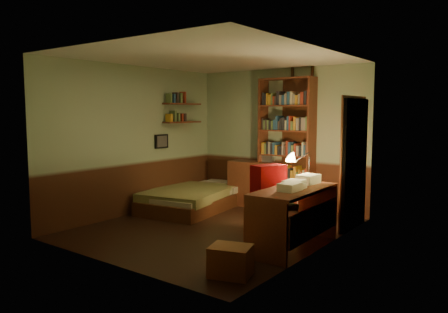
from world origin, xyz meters
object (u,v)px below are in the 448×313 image
Objects in this scene: desk_lamp at (309,157)px; cardboard_box_a at (231,261)px; bed at (197,190)px; desk at (294,218)px; dresser at (255,184)px; office_chair at (277,205)px; mini_stereo at (268,158)px; cardboard_box_b at (235,256)px; bookshelf at (286,144)px.

cardboard_box_a is (0.06, -2.05, -0.98)m from desk_lamp.
cardboard_box_a is (2.51, -2.39, -0.16)m from bed.
desk is at bearing -30.51° from bed.
office_chair is at bearing -55.36° from dresser.
desk_lamp is at bearing 83.30° from office_chair.
dresser is 0.54m from mini_stereo.
bed is 9.62× the size of mini_stereo.
mini_stereo is 3.75m from cardboard_box_a.
bed is 3.16m from cardboard_box_b.
desk_lamp is at bearing -15.72° from bed.
office_chair is at bearing 97.24° from cardboard_box_b.
mini_stereo reaches higher than office_chair.
desk_lamp reaches higher than bed.
bookshelf is (0.62, 0.09, 0.78)m from dresser.
mini_stereo is at bearing 177.51° from bookshelf.
bookshelf is 1.62× the size of desk.
dresser is 2.17× the size of cardboard_box_a.
desk_lamp is 2.04m from cardboard_box_b.
desk_lamp reaches higher than desk.
dresser is 2.16m from desk_lamp.
dresser is at bearing 163.33° from desk_lamp.
bookshelf is at bearing 148.40° from desk_lamp.
office_chair is (-0.39, 0.25, 0.08)m from desk.
cardboard_box_b is (0.16, -1.26, -0.37)m from office_chair.
cardboard_box_a is (1.73, -3.21, -0.26)m from dresser.
bookshelf is at bearing 25.08° from bed.
office_chair is at bearing -62.01° from bookshelf.
bed is 1.88m from bookshelf.
bed is 7.35× the size of cardboard_box_b.
desk reaches higher than bed.
bookshelf is at bearing 1.69° from dresser.
desk is 1.06m from desk_lamp.
office_chair is (2.21, -0.83, 0.15)m from bed.
bed is 1.14m from dresser.
office_chair is (0.81, -1.74, -0.73)m from bookshelf.
cardboard_box_b is (-0.23, -1.01, -0.29)m from desk.
desk_lamp is at bearing -49.58° from mini_stereo.
mini_stereo is 0.16× the size of desk.
bed is 2.61m from desk_lamp.
bed is at bearing 156.19° from desk.
desk_lamp is at bearing 87.12° from cardboard_box_b.
dresser is 3.33m from cardboard_box_b.
bookshelf is at bearing 134.96° from office_chair.
desk_lamp is at bearing 99.86° from desk.
office_chair is (1.43, -1.65, 0.05)m from dresser.
bookshelf is at bearing 119.98° from desk.
dresser is at bearing 38.57° from bed.
desk_lamp is 2.27m from cardboard_box_a.
office_chair reaches higher than dresser.
mini_stereo is 0.24× the size of office_chair.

